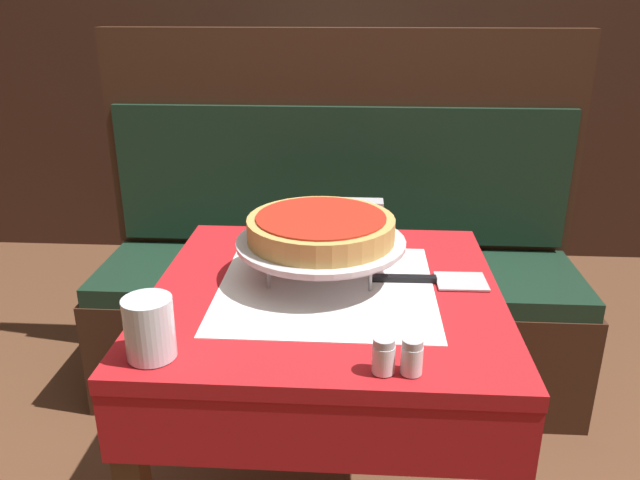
% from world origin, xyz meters
% --- Properties ---
extents(dining_table_front, '(0.72, 0.72, 0.73)m').
position_xyz_m(dining_table_front, '(0.00, 0.00, 0.62)').
color(dining_table_front, red).
rests_on(dining_table_front, ground_plane).
extents(dining_table_rear, '(0.70, 0.70, 0.72)m').
position_xyz_m(dining_table_rear, '(-0.01, 1.51, 0.60)').
color(dining_table_rear, '#1E6B33').
rests_on(dining_table_rear, ground_plane).
extents(booth_bench, '(1.61, 0.49, 1.20)m').
position_xyz_m(booth_bench, '(-0.00, 0.76, 0.34)').
color(booth_bench, '#3D2316').
rests_on(booth_bench, ground_plane).
extents(back_wall_panel, '(6.00, 0.04, 2.40)m').
position_xyz_m(back_wall_panel, '(0.00, 1.99, 1.20)').
color(back_wall_panel, '#3D2319').
rests_on(back_wall_panel, ground_plane).
extents(pizza_pan_stand, '(0.36, 0.36, 0.09)m').
position_xyz_m(pizza_pan_stand, '(-0.01, 0.05, 0.80)').
color(pizza_pan_stand, '#ADADB2').
rests_on(pizza_pan_stand, dining_table_front).
extents(deep_dish_pizza, '(0.31, 0.31, 0.05)m').
position_xyz_m(deep_dish_pizza, '(-0.01, 0.05, 0.84)').
color(deep_dish_pizza, tan).
rests_on(deep_dish_pizza, pizza_pan_stand).
extents(pizza_server, '(0.25, 0.09, 0.01)m').
position_xyz_m(pizza_server, '(0.23, 0.04, 0.73)').
color(pizza_server, '#BCBCC1').
rests_on(pizza_server, dining_table_front).
extents(water_glass_near, '(0.08, 0.08, 0.11)m').
position_xyz_m(water_glass_near, '(-0.28, -0.29, 0.78)').
color(water_glass_near, silver).
rests_on(water_glass_near, dining_table_front).
extents(salt_shaker, '(0.04, 0.04, 0.06)m').
position_xyz_m(salt_shaker, '(0.11, -0.31, 0.76)').
color(salt_shaker, silver).
rests_on(salt_shaker, dining_table_front).
extents(pepper_shaker, '(0.04, 0.04, 0.06)m').
position_xyz_m(pepper_shaker, '(0.15, -0.31, 0.76)').
color(pepper_shaker, silver).
rests_on(pepper_shaker, dining_table_front).
extents(napkin_holder, '(0.10, 0.05, 0.09)m').
position_xyz_m(napkin_holder, '(0.08, 0.32, 0.77)').
color(napkin_holder, '#B2B2B7').
rests_on(napkin_holder, dining_table_front).
extents(condiment_caddy, '(0.12, 0.12, 0.17)m').
position_xyz_m(condiment_caddy, '(0.02, 1.52, 0.76)').
color(condiment_caddy, black).
rests_on(condiment_caddy, dining_table_rear).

